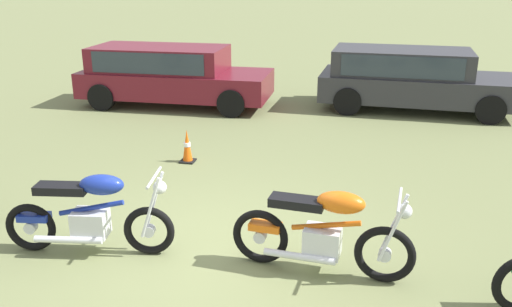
{
  "coord_description": "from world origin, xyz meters",
  "views": [
    {
      "loc": [
        1.84,
        -5.48,
        3.24
      ],
      "look_at": [
        0.33,
        1.28,
        0.84
      ],
      "focal_mm": 37.9,
      "sensor_mm": 36.0,
      "label": 1
    }
  ],
  "objects_px": {
    "car_charcoal": "(409,75)",
    "motorcycle_orange": "(323,232)",
    "traffic_cone": "(187,147)",
    "motorcycle_blue": "(90,215)",
    "car_burgundy": "(168,71)"
  },
  "relations": [
    {
      "from": "car_burgundy",
      "to": "motorcycle_orange",
      "type": "bearing_deg",
      "value": -58.39
    },
    {
      "from": "motorcycle_blue",
      "to": "motorcycle_orange",
      "type": "relative_size",
      "value": 0.99
    },
    {
      "from": "motorcycle_blue",
      "to": "traffic_cone",
      "type": "bearing_deg",
      "value": 80.2
    },
    {
      "from": "motorcycle_blue",
      "to": "motorcycle_orange",
      "type": "bearing_deg",
      "value": -5.93
    },
    {
      "from": "car_charcoal",
      "to": "motorcycle_blue",
      "type": "bearing_deg",
      "value": -114.52
    },
    {
      "from": "car_charcoal",
      "to": "motorcycle_orange",
      "type": "bearing_deg",
      "value": -96.99
    },
    {
      "from": "motorcycle_blue",
      "to": "traffic_cone",
      "type": "height_order",
      "value": "motorcycle_blue"
    },
    {
      "from": "motorcycle_blue",
      "to": "motorcycle_orange",
      "type": "distance_m",
      "value": 2.72
    },
    {
      "from": "motorcycle_orange",
      "to": "car_burgundy",
      "type": "relative_size",
      "value": 0.45
    },
    {
      "from": "motorcycle_blue",
      "to": "car_burgundy",
      "type": "relative_size",
      "value": 0.44
    },
    {
      "from": "motorcycle_blue",
      "to": "car_charcoal",
      "type": "distance_m",
      "value": 8.84
    },
    {
      "from": "motorcycle_orange",
      "to": "car_burgundy",
      "type": "xyz_separation_m",
      "value": [
        -4.5,
        6.96,
        0.34
      ]
    },
    {
      "from": "motorcycle_blue",
      "to": "car_burgundy",
      "type": "xyz_separation_m",
      "value": [
        -1.78,
        7.11,
        0.34
      ]
    },
    {
      "from": "motorcycle_orange",
      "to": "traffic_cone",
      "type": "distance_m",
      "value": 4.11
    },
    {
      "from": "motorcycle_orange",
      "to": "motorcycle_blue",
      "type": "bearing_deg",
      "value": -172.34
    }
  ]
}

